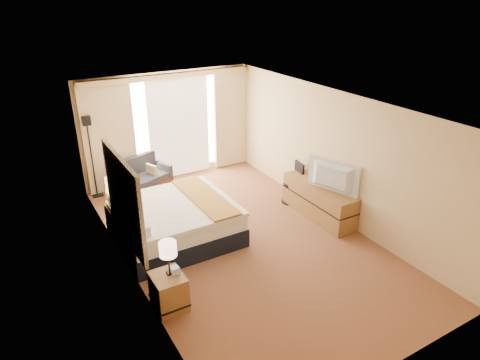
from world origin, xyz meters
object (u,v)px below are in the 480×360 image
nightstand_right (120,219)px  desk_chair (294,185)px  media_dresser (319,201)px  television (331,178)px  floor_lamp (89,141)px  bed (175,221)px  lamp_right (114,184)px  loveseat (143,180)px  lamp_left (168,250)px  nightstand_left (169,291)px

nightstand_right → desk_chair: (3.67, -0.65, 0.13)m
media_dresser → desk_chair: bearing=92.3°
television → floor_lamp: bearing=26.5°
bed → lamp_right: bearing=138.7°
television → lamp_right: bearing=45.6°
loveseat → television: bearing=-73.0°
bed → lamp_left: lamp_left is taller
nightstand_left → desk_chair: desk_chair is taller
desk_chair → lamp_right: lamp_right is taller
nightstand_left → loveseat: (0.97, 4.09, -0.02)m
media_dresser → bed: 2.97m
loveseat → lamp_right: bearing=-143.6°
media_dresser → television: 0.75m
media_dresser → loveseat: loveseat is taller
nightstand_left → television: size_ratio=0.50×
nightstand_left → lamp_left: lamp_left is taller
television → nightstand_right: bearing=45.1°
desk_chair → television: size_ratio=0.83×
bed → loveseat: (0.17, 2.36, -0.12)m
desk_chair → loveseat: bearing=148.8°
media_dresser → floor_lamp: (-3.73, 3.30, 0.97)m
loveseat → floor_lamp: bearing=143.9°
bed → floor_lamp: bearing=107.7°
desk_chair → lamp_left: size_ratio=1.71×
floor_lamp → desk_chair: floor_lamp is taller
nightstand_right → loveseat: bearing=58.4°
floor_lamp → bed: bearing=-72.3°
lamp_right → bed: bearing=-41.3°
bed → loveseat: size_ratio=1.49×
bed → lamp_right: size_ratio=3.35×
nightstand_left → bed: (0.81, 1.73, 0.10)m
lamp_right → floor_lamp: bearing=89.6°
media_dresser → lamp_left: bearing=-164.5°
lamp_left → lamp_right: lamp_right is taller
floor_lamp → television: floor_lamp is taller
nightstand_left → nightstand_right: 2.50m
nightstand_right → television: 4.13m
loveseat → lamp_left: bearing=-124.2°
nightstand_left → nightstand_right: bearing=90.0°
bed → floor_lamp: 2.91m
nightstand_left → television: television is taller
desk_chair → bed: bearing=-169.1°
bed → desk_chair: size_ratio=2.30×
nightstand_left → media_dresser: bearing=15.8°
nightstand_right → television: television is taller
bed → television: (2.84, -1.02, 0.64)m
desk_chair → lamp_right: bearing=178.9°
loveseat → desk_chair: bearing=-61.1°
loveseat → lamp_left: lamp_left is taller
media_dresser → lamp_right: size_ratio=2.87×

